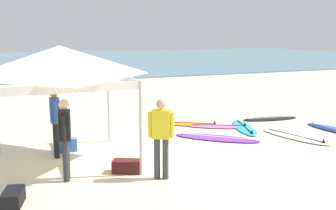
% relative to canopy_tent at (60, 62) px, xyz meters
% --- Properties ---
extents(ground_plane, '(80.00, 80.00, 0.00)m').
position_rel_canopy_tent_xyz_m(ground_plane, '(2.85, -0.14, -2.39)').
color(ground_plane, beige).
extents(sea, '(80.00, 36.00, 0.10)m').
position_rel_canopy_tent_xyz_m(sea, '(2.85, 33.55, -2.34)').
color(sea, '#568499').
rests_on(sea, ground).
extents(canopy_tent, '(2.99, 2.99, 2.75)m').
position_rel_canopy_tent_xyz_m(canopy_tent, '(0.00, 0.00, 0.00)').
color(canopy_tent, '#B7B7BC').
rests_on(canopy_tent, ground).
extents(surfboard_black, '(2.09, 0.82, 0.19)m').
position_rel_canopy_tent_xyz_m(surfboard_black, '(7.36, 2.14, -2.35)').
color(surfboard_black, black).
rests_on(surfboard_black, ground).
extents(surfboard_cyan, '(1.19, 2.20, 0.19)m').
position_rel_canopy_tent_xyz_m(surfboard_cyan, '(5.79, 1.31, -2.35)').
color(surfboard_cyan, '#23B2CC').
rests_on(surfboard_cyan, ground).
extents(surfboard_orange, '(1.99, 1.49, 0.19)m').
position_rel_canopy_tent_xyz_m(surfboard_orange, '(4.40, 2.42, -2.35)').
color(surfboard_orange, orange).
rests_on(surfboard_orange, ground).
extents(surfboard_purple, '(2.31, 2.13, 0.19)m').
position_rel_canopy_tent_xyz_m(surfboard_purple, '(4.37, 0.55, -2.35)').
color(surfboard_purple, purple).
rests_on(surfboard_purple, ground).
extents(surfboard_white, '(1.18, 2.36, 0.19)m').
position_rel_canopy_tent_xyz_m(surfboard_white, '(6.56, -0.18, -2.35)').
color(surfboard_white, white).
rests_on(surfboard_white, ground).
extents(surfboard_pink, '(2.05, 1.41, 0.19)m').
position_rel_canopy_tent_xyz_m(surfboard_pink, '(5.13, 1.78, -2.35)').
color(surfboard_pink, pink).
rests_on(surfboard_pink, ground).
extents(person_yellow, '(0.49, 0.37, 1.71)m').
position_rel_canopy_tent_xyz_m(person_yellow, '(1.76, -1.81, -1.40)').
color(person_yellow, '#383842').
rests_on(person_yellow, ground).
extents(person_blue, '(0.23, 0.55, 1.71)m').
position_rel_canopy_tent_xyz_m(person_blue, '(-0.11, 0.53, -1.40)').
color(person_blue, black).
rests_on(person_blue, ground).
extents(person_black, '(0.29, 0.54, 1.71)m').
position_rel_canopy_tent_xyz_m(person_black, '(-0.10, -1.15, -1.40)').
color(person_black, '#2D2D33').
rests_on(person_black, ground).
extents(gear_bag_near_tent, '(0.68, 0.56, 0.28)m').
position_rel_canopy_tent_xyz_m(gear_bag_near_tent, '(1.18, -1.17, -2.25)').
color(gear_bag_near_tent, '#4C1919').
rests_on(gear_bag_near_tent, ground).
extents(gear_bag_by_pole, '(0.45, 0.66, 0.28)m').
position_rel_canopy_tent_xyz_m(gear_bag_by_pole, '(-1.17, -2.06, -2.25)').
color(gear_bag_by_pole, black).
rests_on(gear_bag_by_pole, ground).
extents(cooler_box, '(0.50, 0.36, 0.39)m').
position_rel_canopy_tent_xyz_m(cooler_box, '(0.19, 0.95, -2.19)').
color(cooler_box, '#2D60B7').
rests_on(cooler_box, ground).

